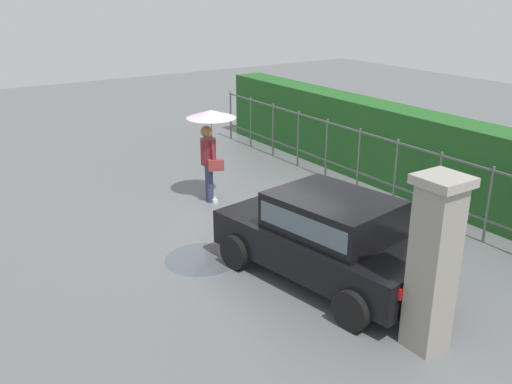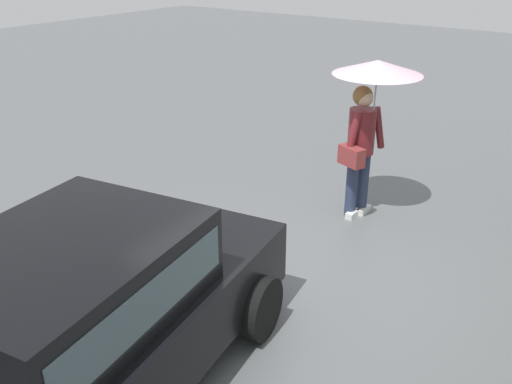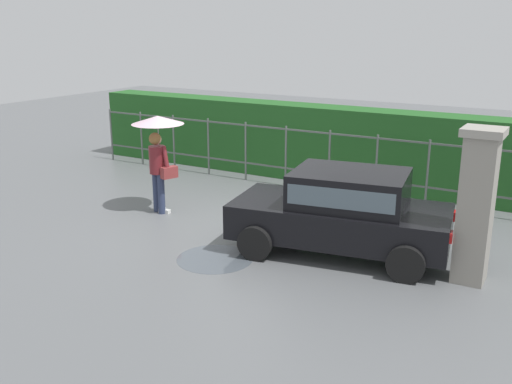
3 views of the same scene
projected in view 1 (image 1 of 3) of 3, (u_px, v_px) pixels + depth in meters
The scene contains 7 objects.
ground_plane at pixel (265, 227), 11.40m from camera, with size 40.00×40.00×0.00m, color slate.
car at pixel (327, 235), 9.10m from camera, with size 3.93×2.33×1.48m.
pedestrian at pixel (210, 134), 12.30m from camera, with size 1.09×1.09×2.05m.
gate_pillar at pixel (433, 263), 7.22m from camera, with size 0.60×0.60×2.42m.
fence_section at pixel (359, 157), 13.14m from camera, with size 11.58×0.05×1.50m.
hedge_row at pixel (389, 145), 13.60m from camera, with size 12.53×0.90×1.90m, color #235B23.
puddle_near at pixel (202, 259), 10.06m from camera, with size 1.32×1.32×0.00m, color #4C545B.
Camera 1 is at (8.61, -5.94, 4.59)m, focal length 39.68 mm.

